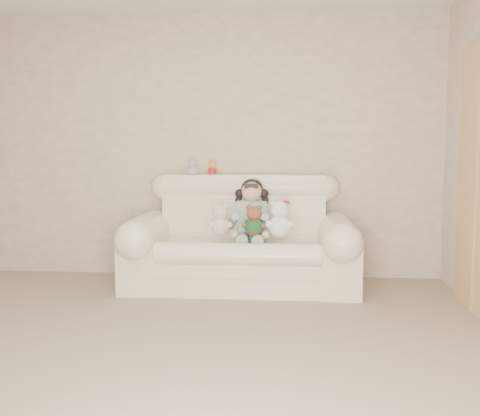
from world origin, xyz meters
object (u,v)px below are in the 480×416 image
sofa (241,232)px  cream_teddy (220,217)px  seated_child (252,210)px  brown_teddy (254,218)px  white_cat (280,215)px

sofa → cream_teddy: bearing=-148.7°
sofa → cream_teddy: sofa is taller
seated_child → brown_teddy: (0.03, -0.19, -0.05)m
brown_teddy → cream_teddy: size_ratio=0.97×
brown_teddy → cream_teddy: bearing=179.9°
seated_child → cream_teddy: bearing=-147.1°
seated_child → white_cat: size_ratio=1.51×
sofa → brown_teddy: 0.23m
sofa → cream_teddy: 0.26m
seated_child → brown_teddy: size_ratio=1.78×
sofa → seated_child: bearing=40.4°
cream_teddy → sofa: bearing=12.4°
white_cat → sofa: bearing=144.0°
seated_child → white_cat: (0.26, -0.22, -0.02)m
sofa → cream_teddy: size_ratio=6.18×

